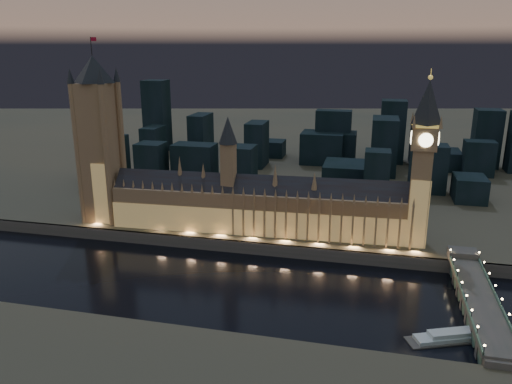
% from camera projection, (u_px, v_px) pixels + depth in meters
% --- Properties ---
extents(ground_plane, '(2000.00, 2000.00, 0.00)m').
position_uv_depth(ground_plane, '(226.00, 281.00, 288.18)').
color(ground_plane, black).
rests_on(ground_plane, ground).
extents(north_bank, '(2000.00, 960.00, 8.00)m').
position_uv_depth(north_bank, '(321.00, 130.00, 772.46)').
color(north_bank, '#3C4339').
rests_on(north_bank, ground).
extents(embankment_wall, '(2000.00, 2.50, 8.00)m').
position_uv_depth(embankment_wall, '(244.00, 247.00, 325.32)').
color(embankment_wall, '#444B45').
rests_on(embankment_wall, ground).
extents(palace_of_westminster, '(202.00, 29.11, 78.00)m').
position_uv_depth(palace_of_westminster, '(256.00, 206.00, 337.56)').
color(palace_of_westminster, '#99775A').
rests_on(palace_of_westminster, north_bank).
extents(victoria_tower, '(31.68, 31.68, 128.04)m').
position_uv_depth(victoria_tower, '(99.00, 133.00, 349.77)').
color(victoria_tower, '#99775A').
rests_on(victoria_tower, north_bank).
extents(elizabeth_tower, '(18.00, 18.00, 109.72)m').
position_uv_depth(elizabeth_tower, '(424.00, 151.00, 302.67)').
color(elizabeth_tower, '#99775A').
rests_on(elizabeth_tower, north_bank).
extents(westminster_bridge, '(16.76, 113.00, 15.90)m').
position_uv_depth(westminster_bridge, '(477.00, 300.00, 253.80)').
color(westminster_bridge, '#444B45').
rests_on(westminster_bridge, ground).
extents(river_boat, '(44.00, 26.00, 4.50)m').
position_uv_depth(river_boat, '(453.00, 336.00, 230.26)').
color(river_boat, '#444B45').
rests_on(river_boat, ground).
extents(city_backdrop, '(441.70, 215.63, 83.42)m').
position_uv_depth(city_backdrop, '(329.00, 148.00, 502.44)').
color(city_backdrop, black).
rests_on(city_backdrop, north_bank).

